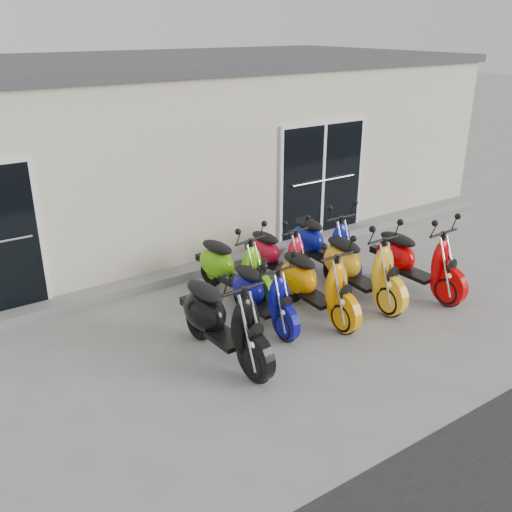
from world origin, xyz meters
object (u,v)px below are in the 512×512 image
object	(u,v)px
scooter_front_black	(223,309)
scooter_back_green	(233,258)
scooter_front_red	(417,251)
scooter_back_red	(279,247)
scooter_front_orange_a	(316,274)
scooter_front_orange_b	(361,258)
scooter_front_blue	(262,286)
scooter_back_blue	(323,235)

from	to	relation	value
scooter_front_black	scooter_back_green	distance (m)	1.76
scooter_front_red	scooter_back_red	distance (m)	2.18
scooter_back_green	scooter_back_red	xyz separation A→B (m)	(0.92, 0.06, -0.04)
scooter_front_orange_a	scooter_front_orange_b	bearing A→B (deg)	1.90
scooter_front_blue	scooter_back_green	distance (m)	0.98
scooter_front_red	scooter_front_blue	bearing A→B (deg)	168.23
scooter_front_red	scooter_back_red	xyz separation A→B (m)	(-1.58, 1.50, -0.08)
scooter_back_blue	scooter_front_blue	bearing A→B (deg)	-152.02
scooter_front_orange_a	scooter_back_red	size ratio (longest dim) A/B	1.09
scooter_front_orange_a	scooter_back_red	bearing A→B (deg)	78.36
scooter_front_orange_b	scooter_back_red	size ratio (longest dim) A/B	1.14
scooter_back_green	scooter_back_red	distance (m)	0.92
scooter_back_red	scooter_front_blue	bearing A→B (deg)	-139.72
scooter_front_orange_a	scooter_back_blue	distance (m)	1.61
scooter_front_black	scooter_front_orange_a	size ratio (longest dim) A/B	1.06
scooter_front_blue	scooter_back_blue	bearing A→B (deg)	27.15
scooter_front_orange_b	scooter_back_green	bearing A→B (deg)	144.98
scooter_back_red	scooter_front_black	bearing A→B (deg)	-147.12
scooter_front_black	scooter_back_blue	size ratio (longest dim) A/B	1.04
scooter_front_orange_a	scooter_front_blue	bearing A→B (deg)	164.37
scooter_front_blue	scooter_front_orange_b	world-z (taller)	scooter_front_orange_b
scooter_front_red	scooter_back_blue	xyz separation A→B (m)	(-0.73, 1.41, -0.01)
scooter_front_orange_a	scooter_back_blue	world-z (taller)	scooter_back_blue
scooter_front_orange_a	scooter_back_blue	xyz separation A→B (m)	(1.11, 1.16, 0.02)
scooter_back_green	scooter_back_blue	bearing A→B (deg)	-9.33
scooter_front_blue	scooter_back_blue	size ratio (longest dim) A/B	0.88
scooter_front_blue	scooter_front_orange_a	bearing A→B (deg)	-14.94
scooter_front_orange_a	scooter_back_green	bearing A→B (deg)	118.97
scooter_front_blue	scooter_back_red	distance (m)	1.47
scooter_back_blue	scooter_front_red	bearing A→B (deg)	-60.93
scooter_front_red	scooter_back_red	bearing A→B (deg)	134.82
scooter_back_green	scooter_back_blue	world-z (taller)	scooter_back_blue
scooter_front_blue	scooter_back_red	size ratio (longest dim) A/B	0.98
scooter_front_orange_b	scooter_back_green	size ratio (longest dim) A/B	1.07
scooter_front_orange_a	scooter_front_black	bearing A→B (deg)	-172.05
scooter_front_orange_b	scooter_back_blue	world-z (taller)	scooter_front_orange_b
scooter_front_orange_a	scooter_front_orange_b	xyz separation A→B (m)	(0.91, 0.03, 0.03)
scooter_back_green	scooter_back_red	size ratio (longest dim) A/B	1.07
scooter_front_black	scooter_front_red	world-z (taller)	scooter_front_black
scooter_front_blue	scooter_front_orange_b	distance (m)	1.71
scooter_back_red	scooter_back_blue	distance (m)	0.86
scooter_front_orange_a	scooter_back_red	xyz separation A→B (m)	(0.26, 1.25, -0.06)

